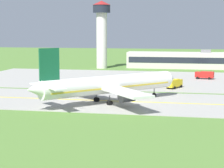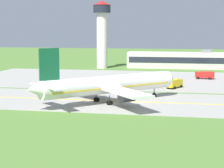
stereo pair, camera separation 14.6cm
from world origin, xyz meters
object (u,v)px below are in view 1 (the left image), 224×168
at_px(control_tower, 102,28).
at_px(service_truck_catering, 174,83).
at_px(service_truck_baggage, 205,75).
at_px(airplane_lead, 109,85).

bearing_deg(control_tower, service_truck_catering, -58.82).
relative_size(service_truck_baggage, control_tower, 0.22).
bearing_deg(service_truck_catering, control_tower, 121.18).
distance_m(airplane_lead, service_truck_baggage, 53.39).
distance_m(airplane_lead, control_tower, 82.37).
xyz_separation_m(service_truck_baggage, control_tower, (-41.44, 30.77, 15.28)).
bearing_deg(service_truck_catering, airplane_lead, -117.95).
xyz_separation_m(service_truck_catering, control_tower, (-32.49, 53.70, 15.28)).
distance_m(service_truck_baggage, control_tower, 53.83).
height_order(service_truck_baggage, control_tower, control_tower).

